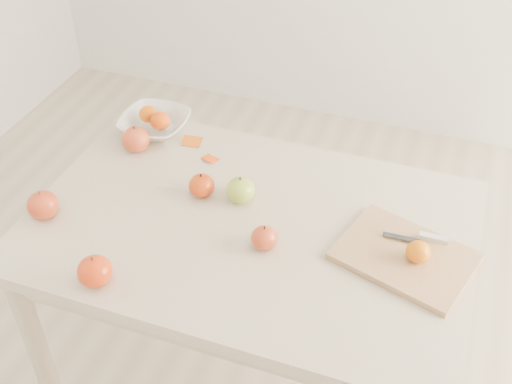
% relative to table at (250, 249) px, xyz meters
% --- Properties ---
extents(ground, '(3.50, 3.50, 0.00)m').
position_rel_table_xyz_m(ground, '(0.00, 0.00, -0.65)').
color(ground, '#C6B293').
rests_on(ground, ground).
extents(table, '(1.20, 0.80, 0.75)m').
position_rel_table_xyz_m(table, '(0.00, 0.00, 0.00)').
color(table, beige).
rests_on(table, ground).
extents(cutting_board, '(0.38, 0.32, 0.02)m').
position_rel_table_xyz_m(cutting_board, '(0.42, 0.01, 0.11)').
color(cutting_board, tan).
rests_on(cutting_board, table).
extents(board_tangerine, '(0.06, 0.06, 0.05)m').
position_rel_table_xyz_m(board_tangerine, '(0.45, -0.00, 0.14)').
color(board_tangerine, orange).
rests_on(board_tangerine, cutting_board).
extents(fruit_bowl, '(0.22, 0.22, 0.05)m').
position_rel_table_xyz_m(fruit_bowl, '(-0.44, 0.31, 0.13)').
color(fruit_bowl, white).
rests_on(fruit_bowl, table).
extents(bowl_tangerine_near, '(0.06, 0.06, 0.05)m').
position_rel_table_xyz_m(bowl_tangerine_near, '(-0.47, 0.32, 0.15)').
color(bowl_tangerine_near, '#D75707').
rests_on(bowl_tangerine_near, fruit_bowl).
extents(bowl_tangerine_far, '(0.06, 0.06, 0.06)m').
position_rel_table_xyz_m(bowl_tangerine_far, '(-0.41, 0.30, 0.15)').
color(bowl_tangerine_far, '#D34B07').
rests_on(bowl_tangerine_far, fruit_bowl).
extents(orange_peel_a, '(0.07, 0.05, 0.01)m').
position_rel_table_xyz_m(orange_peel_a, '(-0.30, 0.29, 0.10)').
color(orange_peel_a, '#CC590E').
rests_on(orange_peel_a, table).
extents(orange_peel_b, '(0.05, 0.05, 0.01)m').
position_rel_table_xyz_m(orange_peel_b, '(-0.21, 0.23, 0.10)').
color(orange_peel_b, '#E64E10').
rests_on(orange_peel_b, table).
extents(paring_knife, '(0.17, 0.05, 0.01)m').
position_rel_table_xyz_m(paring_knife, '(0.47, 0.08, 0.12)').
color(paring_knife, silver).
rests_on(paring_knife, cutting_board).
extents(apple_green, '(0.08, 0.08, 0.07)m').
position_rel_table_xyz_m(apple_green, '(-0.06, 0.08, 0.14)').
color(apple_green, olive).
rests_on(apple_green, table).
extents(apple_red_c, '(0.09, 0.09, 0.08)m').
position_rel_table_xyz_m(apple_red_c, '(-0.28, -0.33, 0.14)').
color(apple_red_c, '#A21704').
rests_on(apple_red_c, table).
extents(apple_red_a, '(0.09, 0.09, 0.08)m').
position_rel_table_xyz_m(apple_red_a, '(-0.45, 0.20, 0.14)').
color(apple_red_a, maroon).
rests_on(apple_red_a, table).
extents(apple_red_d, '(0.09, 0.09, 0.08)m').
position_rel_table_xyz_m(apple_red_d, '(-0.54, -0.16, 0.14)').
color(apple_red_d, '#8C0206').
rests_on(apple_red_d, table).
extents(apple_red_e, '(0.07, 0.07, 0.06)m').
position_rel_table_xyz_m(apple_red_e, '(0.07, -0.07, 0.13)').
color(apple_red_e, maroon).
rests_on(apple_red_e, table).
extents(apple_red_b, '(0.07, 0.07, 0.07)m').
position_rel_table_xyz_m(apple_red_b, '(-0.17, 0.07, 0.13)').
color(apple_red_b, '#931404').
rests_on(apple_red_b, table).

